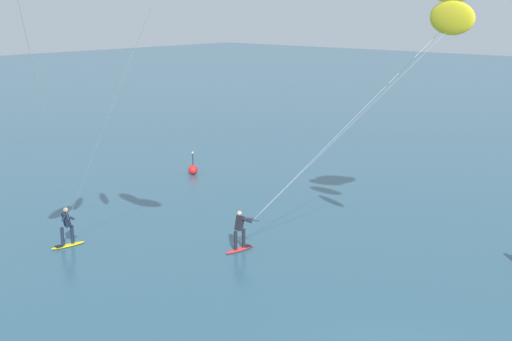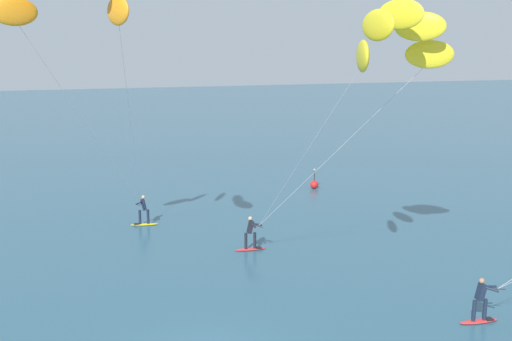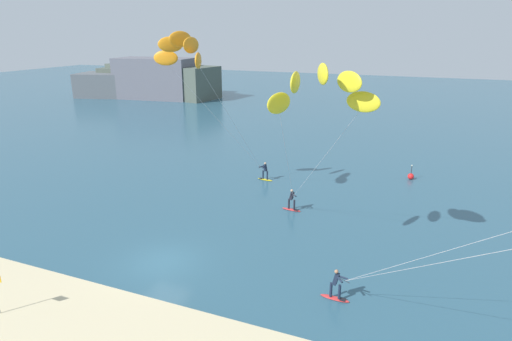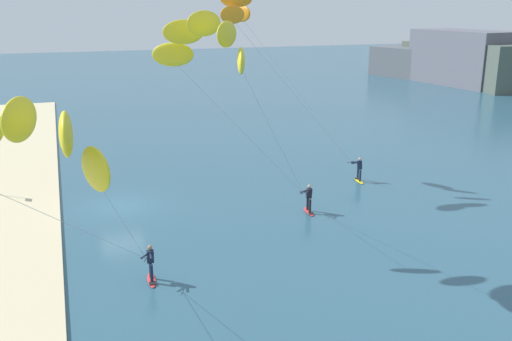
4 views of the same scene
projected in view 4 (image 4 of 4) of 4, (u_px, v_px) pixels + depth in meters
name	position (u px, v px, depth m)	size (l,w,h in m)	color
ground_plane	(120.00, 206.00, 34.01)	(240.00, 240.00, 0.00)	#2D566B
kitesurfer_nearshore	(32.00, 154.00, 14.25)	(10.59, 6.68, 9.55)	red
kitesurfer_mid_water	(242.00, 10.00, 36.46)	(7.17, 9.58, 12.95)	yellow
kitesurfer_far_out	(210.00, 49.00, 25.04)	(7.32, 9.15, 11.40)	red
distant_headland	(464.00, 62.00, 87.59)	(29.72, 17.08, 7.91)	slate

